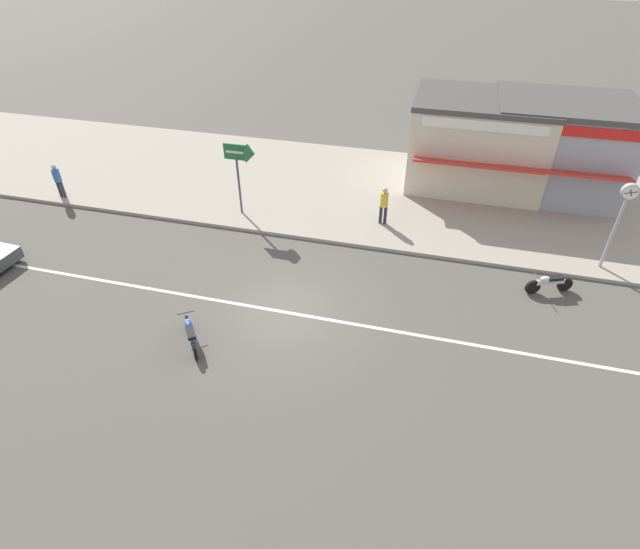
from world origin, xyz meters
The scene contains 11 objects.
ground_plane centered at (0.00, 0.00, 0.00)m, with size 160.00×160.00×0.00m, color #544F47.
lane_centre_stripe centered at (0.00, 0.00, 0.00)m, with size 50.40×0.14×0.01m, color silver.
kerb_strip centered at (0.00, 9.66, 0.07)m, with size 68.00×10.00×0.15m, color #9E9384.
motorcycle_0 centered at (-2.48, -2.20, 0.42)m, with size 1.20×1.61×0.80m.
motorcycle_1 centered at (8.90, 3.50, 0.42)m, with size 1.70×0.86×0.80m.
street_clock centered at (11.00, 5.50, 2.70)m, with size 0.58×0.22×3.51m.
arrow_signboard centered at (-3.48, 5.92, 2.91)m, with size 1.39×0.75×3.29m.
pedestrian_near_clock centered at (2.34, 6.62, 1.15)m, with size 0.34×0.34×1.72m.
pedestrian_mid_kerb centered at (-12.86, 5.21, 1.11)m, with size 0.34×0.34×1.65m.
shopfront_corner_warung centered at (6.00, 11.80, 2.28)m, with size 6.31×5.48×4.24m.
shopfront_mid_block centered at (9.60, 11.99, 2.31)m, with size 6.10×5.62×4.30m.
Camera 1 is at (4.46, -12.43, 11.40)m, focal length 28.00 mm.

